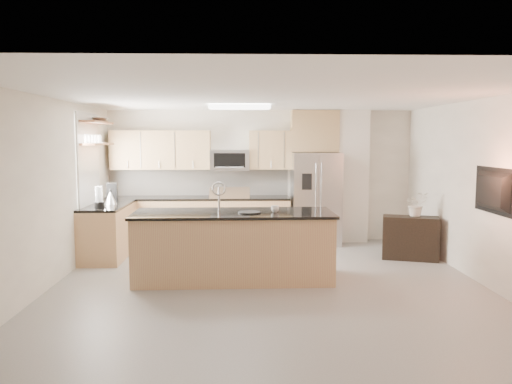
{
  "coord_description": "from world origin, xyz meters",
  "views": [
    {
      "loc": [
        -0.37,
        -6.69,
        2.03
      ],
      "look_at": [
        -0.14,
        1.3,
        1.19
      ],
      "focal_mm": 35.0,
      "sensor_mm": 36.0,
      "label": 1
    }
  ],
  "objects_px": {
    "refrigerator": "(315,198)",
    "credenza": "(410,238)",
    "range": "(230,220)",
    "bowl": "(100,119)",
    "microwave": "(230,160)",
    "television": "(489,191)",
    "platter": "(249,212)",
    "cup": "(275,209)",
    "island": "(234,246)",
    "coffee_maker": "(112,193)",
    "blender": "(99,199)",
    "flower_vase": "(416,198)",
    "kettle": "(111,198)"
  },
  "relations": [
    {
      "from": "coffee_maker",
      "to": "bowl",
      "type": "distance_m",
      "value": 1.32
    },
    {
      "from": "microwave",
      "to": "island",
      "type": "bearing_deg",
      "value": -87.62
    },
    {
      "from": "island",
      "to": "blender",
      "type": "height_order",
      "value": "island"
    },
    {
      "from": "refrigerator",
      "to": "flower_vase",
      "type": "distance_m",
      "value": 1.99
    },
    {
      "from": "blender",
      "to": "coffee_maker",
      "type": "bearing_deg",
      "value": 91.29
    },
    {
      "from": "island",
      "to": "platter",
      "type": "distance_m",
      "value": 0.56
    },
    {
      "from": "credenza",
      "to": "platter",
      "type": "xyz_separation_m",
      "value": [
        -2.75,
        -1.24,
        0.63
      ]
    },
    {
      "from": "credenza",
      "to": "television",
      "type": "relative_size",
      "value": 0.85
    },
    {
      "from": "refrigerator",
      "to": "coffee_maker",
      "type": "bearing_deg",
      "value": -170.59
    },
    {
      "from": "microwave",
      "to": "coffee_maker",
      "type": "relative_size",
      "value": 2.29
    },
    {
      "from": "range",
      "to": "kettle",
      "type": "bearing_deg",
      "value": -152.88
    },
    {
      "from": "coffee_maker",
      "to": "flower_vase",
      "type": "height_order",
      "value": "flower_vase"
    },
    {
      "from": "refrigerator",
      "to": "range",
      "type": "bearing_deg",
      "value": 178.4
    },
    {
      "from": "microwave",
      "to": "refrigerator",
      "type": "xyz_separation_m",
      "value": [
        1.66,
        -0.17,
        -0.74
      ]
    },
    {
      "from": "range",
      "to": "refrigerator",
      "type": "distance_m",
      "value": 1.71
    },
    {
      "from": "credenza",
      "to": "microwave",
      "type": "bearing_deg",
      "value": 170.79
    },
    {
      "from": "island",
      "to": "cup",
      "type": "height_order",
      "value": "island"
    },
    {
      "from": "range",
      "to": "bowl",
      "type": "distance_m",
      "value": 3.04
    },
    {
      "from": "coffee_maker",
      "to": "island",
      "type": "bearing_deg",
      "value": -39.89
    },
    {
      "from": "refrigerator",
      "to": "platter",
      "type": "distance_m",
      "value": 2.88
    },
    {
      "from": "refrigerator",
      "to": "platter",
      "type": "relative_size",
      "value": 5.51
    },
    {
      "from": "microwave",
      "to": "flower_vase",
      "type": "xyz_separation_m",
      "value": [
        3.19,
        -1.44,
        -0.59
      ]
    },
    {
      "from": "platter",
      "to": "coffee_maker",
      "type": "relative_size",
      "value": 0.97
    },
    {
      "from": "platter",
      "to": "flower_vase",
      "type": "relative_size",
      "value": 0.52
    },
    {
      "from": "island",
      "to": "cup",
      "type": "bearing_deg",
      "value": -4.43
    },
    {
      "from": "blender",
      "to": "kettle",
      "type": "xyz_separation_m",
      "value": [
        0.05,
        0.52,
        -0.04
      ]
    },
    {
      "from": "cup",
      "to": "platter",
      "type": "height_order",
      "value": "cup"
    },
    {
      "from": "platter",
      "to": "bowl",
      "type": "relative_size",
      "value": 0.84
    },
    {
      "from": "cup",
      "to": "blender",
      "type": "height_order",
      "value": "blender"
    },
    {
      "from": "range",
      "to": "kettle",
      "type": "relative_size",
      "value": 4.39
    },
    {
      "from": "coffee_maker",
      "to": "television",
      "type": "height_order",
      "value": "television"
    },
    {
      "from": "bowl",
      "to": "television",
      "type": "bearing_deg",
      "value": -22.57
    },
    {
      "from": "flower_vase",
      "to": "island",
      "type": "bearing_deg",
      "value": -158.73
    },
    {
      "from": "credenza",
      "to": "refrigerator",
      "type": "bearing_deg",
      "value": 153.85
    },
    {
      "from": "island",
      "to": "coffee_maker",
      "type": "bearing_deg",
      "value": 139.25
    },
    {
      "from": "cup",
      "to": "kettle",
      "type": "relative_size",
      "value": 0.46
    },
    {
      "from": "island",
      "to": "flower_vase",
      "type": "xyz_separation_m",
      "value": [
        3.08,
        1.2,
        0.54
      ]
    },
    {
      "from": "range",
      "to": "island",
      "type": "distance_m",
      "value": 2.51
    },
    {
      "from": "cup",
      "to": "coffee_maker",
      "type": "xyz_separation_m",
      "value": [
        -2.8,
        1.88,
        0.04
      ]
    },
    {
      "from": "flower_vase",
      "to": "platter",
      "type": "bearing_deg",
      "value": -155.61
    },
    {
      "from": "blender",
      "to": "kettle",
      "type": "height_order",
      "value": "blender"
    },
    {
      "from": "bowl",
      "to": "television",
      "type": "height_order",
      "value": "bowl"
    },
    {
      "from": "range",
      "to": "island",
      "type": "height_order",
      "value": "island"
    },
    {
      "from": "range",
      "to": "cup",
      "type": "relative_size",
      "value": 9.61
    },
    {
      "from": "coffee_maker",
      "to": "bowl",
      "type": "xyz_separation_m",
      "value": [
        -0.15,
        -0.06,
        1.31
      ]
    },
    {
      "from": "microwave",
      "to": "coffee_maker",
      "type": "height_order",
      "value": "microwave"
    },
    {
      "from": "range",
      "to": "microwave",
      "type": "relative_size",
      "value": 1.5
    },
    {
      "from": "refrigerator",
      "to": "credenza",
      "type": "bearing_deg",
      "value": -42.67
    },
    {
      "from": "credenza",
      "to": "cup",
      "type": "relative_size",
      "value": 7.72
    },
    {
      "from": "credenza",
      "to": "bowl",
      "type": "distance_m",
      "value": 5.74
    }
  ]
}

